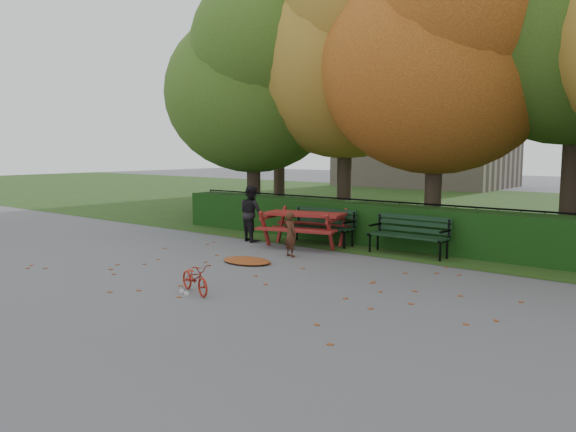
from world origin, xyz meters
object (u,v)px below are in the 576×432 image
Objects in this scene: adult at (251,213)px; tree_b at (351,45)px; picnic_table at (304,220)px; tree_a at (256,79)px; tree_f at (282,61)px; bench_left at (322,223)px; tree_c at (446,49)px; bench_right at (410,232)px; child at (290,234)px; bicycle at (195,278)px.

tree_b is at bearing -78.89° from adult.
tree_a is at bearing 132.29° from picnic_table.
tree_f reaches higher than adult.
tree_f reaches higher than bench_left.
tree_b reaches higher than tree_c.
bench_right is at bearing -150.22° from adult.
adult is at bearing -11.78° from child.
tree_a is 7.86× the size of bicycle.
tree_a is 5.89m from bench_left.
adult is (-3.78, -3.06, -4.10)m from tree_c.
tree_c is 6.37m from adult.
bench_left is at bearing -133.36° from tree_c.
tree_a is at bearing 53.24° from bicycle.
tree_c is 6.19m from child.
bicycle is (7.03, -10.81, -5.44)m from tree_f.
child is at bearing -80.33° from picnic_table.
picnic_table is at bearing -167.60° from bench_right.
adult is at bearing 50.26° from bicycle.
bench_left is at bearing -69.42° from tree_b.
tree_a is at bearing -31.49° from adult.
bench_right reaches higher than bicycle.
tree_a is at bearing -176.35° from tree_c.
tree_b reaches higher than adult.
bench_left is 1.00× the size of bench_right.
tree_b is 5.87m from bench_left.
tree_c is 4.87m from bench_right.
tree_c is (3.28, -0.78, -0.58)m from tree_b.
tree_a reaches higher than child.
picnic_table is at bearing -32.89° from tree_a.
picnic_table reaches higher than bench_right.
tree_f is 10.99m from child.
tree_f reaches higher than tree_c.
tree_f is 14.00m from bicycle.
bench_left is at bearing 62.28° from picnic_table.
bench_left is at bearing 30.59° from bicycle.
tree_c is 8.66m from tree_f.
tree_a is 7.69m from bench_right.
tree_b is at bearing 139.33° from bench_right.
tree_a is 5.20× the size of adult.
bench_right is 2.59m from picnic_table.
picnic_table is (3.76, -2.43, -3.88)m from tree_a.
tree_f reaches higher than tree_b.
tree_b is (2.74, 1.17, 0.88)m from tree_a.
child is at bearing -49.52° from tree_f.
picnic_table is at bearing 33.48° from bicycle.
bench_right is 0.80× the size of picnic_table.
tree_c is at bearing 3.65° from tree_a.
tree_c reaches higher than child.
child reaches higher than bench_left.
bench_left is at bearing -43.51° from tree_f.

